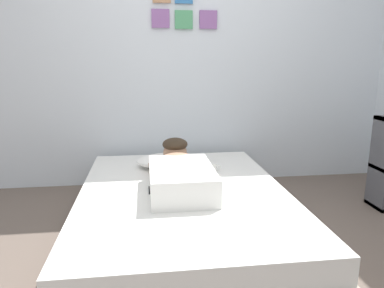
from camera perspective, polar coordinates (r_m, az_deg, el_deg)
name	(u,v)px	position (r m, az deg, el deg)	size (l,w,h in m)	color
ground_plane	(212,259)	(2.31, 3.23, -17.73)	(11.93, 11.93, 0.00)	#66564C
back_wall	(184,53)	(3.51, -1.27, 14.16)	(3.97, 0.12, 2.50)	silver
bed	(183,211)	(2.57, -1.36, -10.53)	(1.45, 2.03, 0.31)	gray
pillow	(168,161)	(3.02, -3.82, -2.64)	(0.52, 0.32, 0.11)	white
person_lying	(179,171)	(2.55, -2.00, -4.36)	(0.43, 0.92, 0.27)	white
coffee_cup	(211,167)	(2.88, 3.06, -3.73)	(0.12, 0.09, 0.07)	white
cell_phone	(154,190)	(2.50, -6.09, -7.22)	(0.07, 0.14, 0.01)	black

